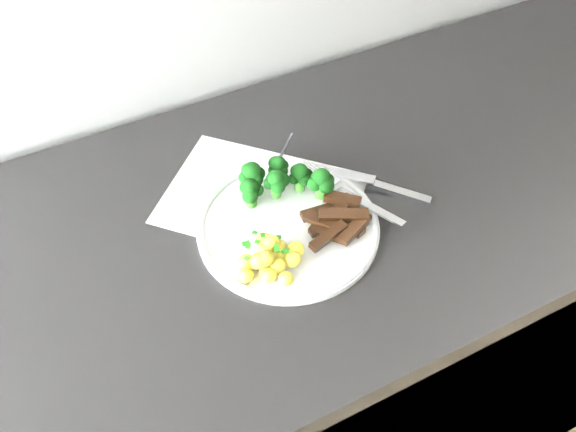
# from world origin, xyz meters

# --- Properties ---
(counter) EXTENTS (2.45, 0.61, 0.92)m
(counter) POSITION_xyz_m (-0.10, 1.67, 0.46)
(counter) COLOR black
(counter) RESTS_ON ground
(recipe_paper) EXTENTS (0.35, 0.35, 0.00)m
(recipe_paper) POSITION_xyz_m (-0.17, 1.72, 0.92)
(recipe_paper) COLOR white
(recipe_paper) RESTS_ON counter
(plate) EXTENTS (0.27, 0.27, 0.02)m
(plate) POSITION_xyz_m (-0.16, 1.64, 0.93)
(plate) COLOR white
(plate) RESTS_ON counter
(broccoli) EXTENTS (0.14, 0.10, 0.06)m
(broccoli) POSITION_xyz_m (-0.14, 1.70, 0.96)
(broccoli) COLOR #2A6A1A
(broccoli) RESTS_ON plate
(potatoes) EXTENTS (0.10, 0.09, 0.04)m
(potatoes) POSITION_xyz_m (-0.21, 1.59, 0.94)
(potatoes) COLOR #FCEC4C
(potatoes) RESTS_ON plate
(beef_strips) EXTENTS (0.11, 0.10, 0.03)m
(beef_strips) POSITION_xyz_m (-0.10, 1.61, 0.94)
(beef_strips) COLOR black
(beef_strips) RESTS_ON plate
(fork) EXTENTS (0.08, 0.18, 0.02)m
(fork) POSITION_xyz_m (-0.05, 1.64, 0.94)
(fork) COLOR silver
(fork) RESTS_ON plate
(knife) EXTENTS (0.15, 0.16, 0.02)m
(knife) POSITION_xyz_m (0.00, 1.65, 0.93)
(knife) COLOR silver
(knife) RESTS_ON plate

